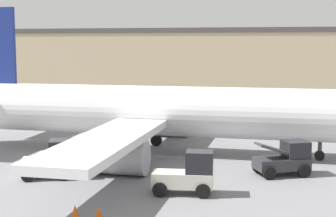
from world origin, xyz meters
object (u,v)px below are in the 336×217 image
belt_loader_truck (285,159)px  safety_cone_near (98,212)px  safety_cone_far (75,210)px  baggage_tug (52,160)px  airplane (156,112)px  pushback_tug (188,175)px

belt_loader_truck → safety_cone_near: belt_loader_truck is taller
safety_cone_far → baggage_tug: bearing=123.0°
safety_cone_near → baggage_tug: bearing=129.8°
airplane → belt_loader_truck: 11.01m
belt_loader_truck → safety_cone_far: 14.28m
baggage_tug → safety_cone_far: 7.83m
pushback_tug → airplane: bearing=107.3°
pushback_tug → baggage_tug: bearing=163.2°
safety_cone_far → belt_loader_truck: bearing=45.7°
pushback_tug → safety_cone_far: bearing=-140.2°
airplane → pushback_tug: 11.42m
pushback_tug → safety_cone_near: pushback_tug is taller
airplane → baggage_tug: airplane is taller
airplane → safety_cone_far: bearing=-90.7°
safety_cone_near → safety_cone_far: size_ratio=1.00×
baggage_tug → belt_loader_truck: 14.67m
baggage_tug → pushback_tug: bearing=-31.7°
pushback_tug → safety_cone_near: (-3.50, -4.76, -0.83)m
belt_loader_truck → safety_cone_far: bearing=-159.4°
airplane → baggage_tug: 9.93m
safety_cone_near → safety_cone_far: 1.19m
pushback_tug → safety_cone_near: bearing=-131.9°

